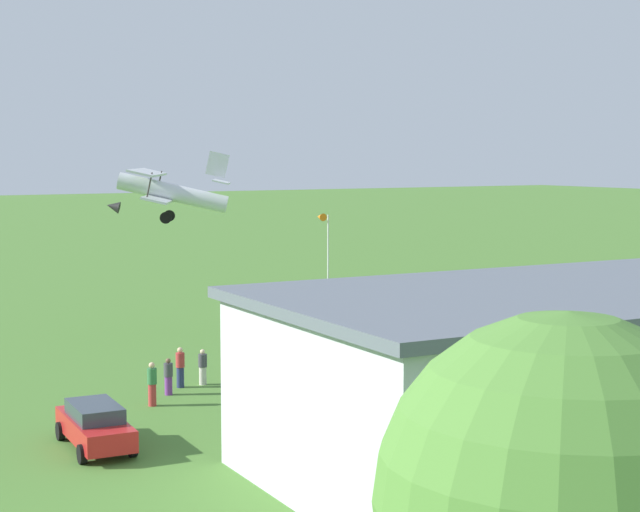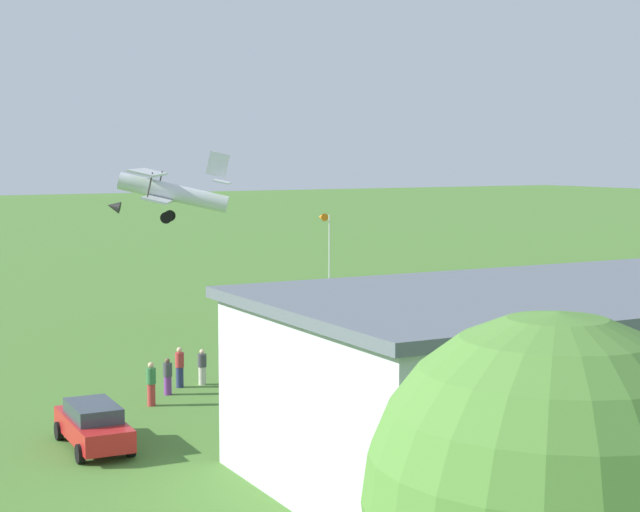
% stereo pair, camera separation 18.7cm
% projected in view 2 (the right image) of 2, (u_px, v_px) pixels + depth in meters
% --- Properties ---
extents(ground_plane, '(400.00, 400.00, 0.00)m').
position_uv_depth(ground_plane, '(296.00, 313.00, 65.11)').
color(ground_plane, '#47752D').
extents(biplane, '(6.84, 7.17, 3.97)m').
position_uv_depth(biplane, '(168.00, 191.00, 57.16)').
color(biplane, silver).
extents(car_red, '(2.09, 4.66, 1.54)m').
position_uv_depth(car_red, '(93.00, 425.00, 35.02)').
color(car_red, red).
rests_on(car_red, ground_plane).
extents(person_walking_on_apron, '(0.51, 0.51, 1.56)m').
position_uv_depth(person_walking_on_apron, '(202.00, 367.00, 44.69)').
color(person_walking_on_apron, beige).
rests_on(person_walking_on_apron, ground_plane).
extents(person_watching_takeoff, '(0.47, 0.47, 1.54)m').
position_uv_depth(person_watching_takeoff, '(168.00, 377.00, 42.81)').
color(person_watching_takeoff, '#72338C').
rests_on(person_watching_takeoff, ground_plane).
extents(person_beside_truck, '(0.50, 0.50, 1.74)m').
position_uv_depth(person_beside_truck, '(180.00, 367.00, 44.16)').
color(person_beside_truck, navy).
rests_on(person_beside_truck, ground_plane).
extents(person_near_hangar_door, '(0.42, 0.42, 1.76)m').
position_uv_depth(person_near_hangar_door, '(151.00, 384.00, 40.92)').
color(person_near_hangar_door, '#B23333').
rests_on(person_near_hangar_door, ground_plane).
extents(tree_behind_hangar_right, '(4.92, 4.92, 7.99)m').
position_uv_depth(tree_behind_hangar_right, '(553.00, 505.00, 13.15)').
color(tree_behind_hangar_right, brown).
rests_on(tree_behind_hangar_right, ground_plane).
extents(windsock, '(1.16, 1.38, 5.38)m').
position_uv_depth(windsock, '(323.00, 221.00, 80.76)').
color(windsock, silver).
rests_on(windsock, ground_plane).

